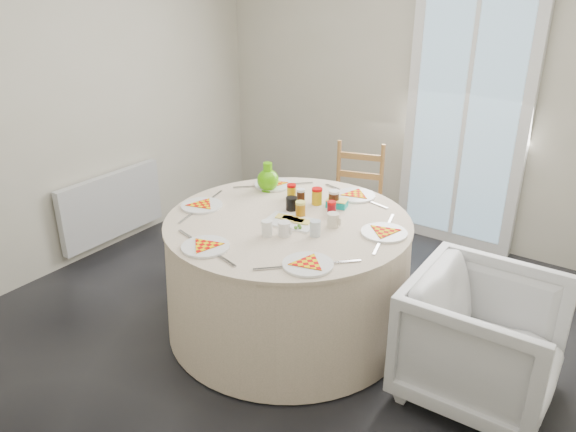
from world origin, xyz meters
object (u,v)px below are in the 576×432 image
Objects in this scene: radiator at (112,206)px; green_pitcher at (268,178)px; wooden_chair at (354,202)px; armchair at (483,335)px; table at (288,276)px.

radiator is 5.06× the size of green_pitcher.
wooden_chair is 1.18× the size of armchair.
wooden_chair is (1.74, 1.03, 0.09)m from radiator.
radiator is 3.13m from armchair.
radiator is 1.57m from green_pitcher.
wooden_chair is (-0.14, 1.14, 0.09)m from table.
wooden_chair reaches higher than table.
table is 1.25m from armchair.
table is 2.00× the size of armchair.
green_pitcher reaches higher than wooden_chair.
green_pitcher is at bearing -124.61° from wooden_chair.
table is 1.16m from wooden_chair.
radiator is 2.03m from wooden_chair.
armchair is (3.13, -0.06, 0.01)m from radiator.
armchair is 1.74m from green_pitcher.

